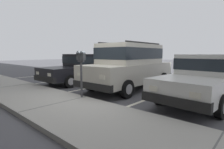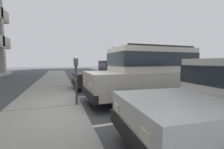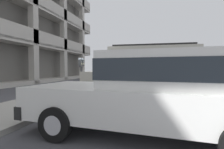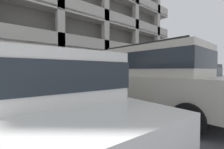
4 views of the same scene
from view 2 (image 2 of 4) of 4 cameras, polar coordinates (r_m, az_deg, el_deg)
name	(u,v)px [view 2 (image 2 of 4)]	position (r m, az deg, el deg)	size (l,w,h in m)	color
ground_plane	(88,109)	(5.08, -9.18, -12.74)	(80.00, 80.00, 0.10)	#4C4C51
sidewalk	(44,110)	(5.00, -24.36, -12.07)	(40.00, 2.20, 0.12)	#9E9B93
parking_stall_lines	(113,95)	(6.82, 0.33, -7.64)	(12.15, 4.80, 0.01)	silver
silver_suv	(150,72)	(5.80, 14.28, 0.84)	(2.09, 4.82, 2.03)	beige
dark_hatchback	(116,74)	(8.39, 1.48, 0.36)	(1.90, 4.51, 1.54)	black
parking_meter_near	(76,69)	(4.86, -13.57, 2.09)	(0.35, 0.12, 1.53)	#47474C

